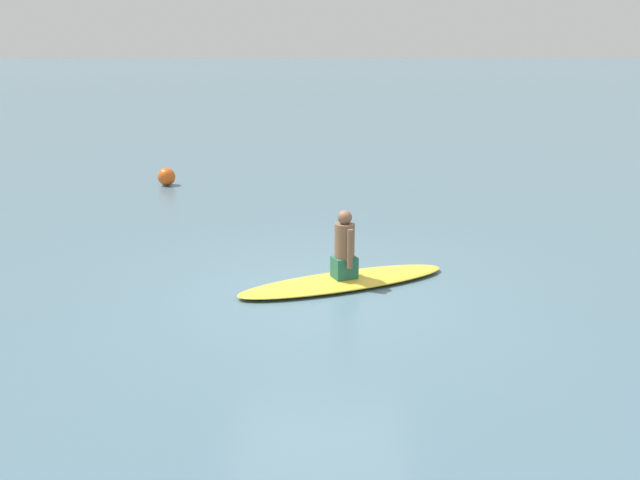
% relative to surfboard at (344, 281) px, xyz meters
% --- Properties ---
extents(ground_plane, '(400.00, 400.00, 0.00)m').
position_rel_surfboard_xyz_m(ground_plane, '(-0.33, -0.31, -0.05)').
color(ground_plane, slate).
extents(surfboard, '(3.12, 2.04, 0.11)m').
position_rel_surfboard_xyz_m(surfboard, '(0.00, 0.00, 0.00)').
color(surfboard, gold).
rests_on(surfboard, ground).
extents(person_paddler, '(0.40, 0.41, 0.96)m').
position_rel_surfboard_xyz_m(person_paddler, '(0.00, 0.00, 0.49)').
color(person_paddler, '#26664C').
rests_on(person_paddler, surfboard).
extents(buoy_marker, '(0.42, 0.42, 0.42)m').
position_rel_surfboard_xyz_m(buoy_marker, '(-4.25, 6.78, 0.16)').
color(buoy_marker, '#E55919').
rests_on(buoy_marker, ground).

